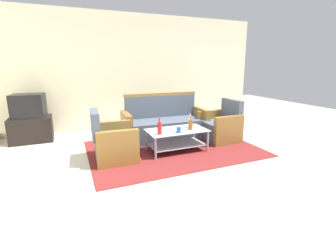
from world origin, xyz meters
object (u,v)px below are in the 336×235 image
object	(u,v)px
cup	(179,130)
armchair_right	(220,127)
couch	(165,124)
tv_stand	(31,129)
bottle_red	(160,128)
bottle_clear	(190,122)
armchair_left	(113,143)
television	(28,106)
bottle_brown	(191,124)
coffee_table	(177,137)

from	to	relation	value
cup	armchair_right	bearing A→B (deg)	19.83
couch	tv_stand	xyz separation A→B (m)	(-2.65, 0.86, -0.06)
couch	bottle_red	size ratio (longest dim) A/B	6.29
bottle_red	bottle_clear	world-z (taller)	bottle_red
armchair_left	cup	bearing A→B (deg)	81.50
cup	television	bearing A→B (deg)	143.47
armchair_right	bottle_red	bearing A→B (deg)	103.65
bottle_clear	television	distance (m)	3.30
television	tv_stand	bearing A→B (deg)	90.00
armchair_right	bottle_clear	xyz separation A→B (m)	(-0.83, -0.19, 0.22)
cup	bottle_clear	bearing A→B (deg)	33.97
armchair_left	tv_stand	distance (m)	2.15
bottle_brown	tv_stand	size ratio (longest dim) A/B	0.31
cup	tv_stand	bearing A→B (deg)	143.51
coffee_table	bottle_red	size ratio (longest dim) A/B	3.79
bottle_red	coffee_table	bearing A→B (deg)	19.97
bottle_red	armchair_right	bearing A→B (deg)	14.35
television	cup	bearing A→B (deg)	149.78
couch	armchair_right	xyz separation A→B (m)	(1.05, -0.57, -0.03)
bottle_clear	cup	world-z (taller)	bottle_clear
couch	tv_stand	distance (m)	2.78
coffee_table	bottle_brown	distance (m)	0.35
armchair_right	tv_stand	bearing A→B (deg)	68.10
bottle_brown	television	world-z (taller)	television
couch	coffee_table	distance (m)	0.82
armchair_right	television	bearing A→B (deg)	68.07
armchair_right	coffee_table	xyz separation A→B (m)	(-1.14, -0.25, -0.02)
couch	cup	size ratio (longest dim) A/B	18.27
cup	television	world-z (taller)	television
couch	television	bearing A→B (deg)	-15.78
cup	tv_stand	distance (m)	3.13
armchair_left	television	xyz separation A→B (m)	(-1.40, 1.63, 0.47)
couch	armchair_left	size ratio (longest dim) A/B	2.15
bottle_red	bottle_clear	size ratio (longest dim) A/B	1.08
cup	bottle_red	bearing A→B (deg)	174.19
coffee_table	bottle_brown	xyz separation A→B (m)	(0.25, -0.07, 0.23)
bottle_brown	tv_stand	world-z (taller)	bottle_brown
couch	television	world-z (taller)	television
armchair_left	coffee_table	bearing A→B (deg)	90.57
coffee_table	cup	bearing A→B (deg)	-104.14
armchair_left	tv_stand	size ratio (longest dim) A/B	1.06
bottle_red	bottle_brown	size ratio (longest dim) A/B	1.16
bottle_red	bottle_clear	xyz separation A→B (m)	(0.69, 0.20, -0.01)
coffee_table	bottle_red	bearing A→B (deg)	-160.03
bottle_brown	cup	size ratio (longest dim) A/B	2.51
armchair_left	tv_stand	xyz separation A→B (m)	(-1.40, 1.63, -0.03)
bottle_clear	cup	xyz separation A→B (m)	(-0.35, -0.23, -0.05)
couch	armchair_right	size ratio (longest dim) A/B	2.15
armchair_left	bottle_clear	world-z (taller)	armchair_left
armchair_left	coffee_table	world-z (taller)	armchair_left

